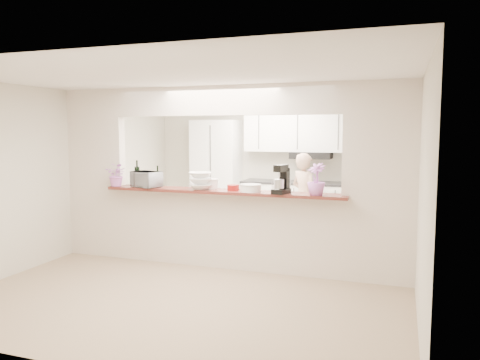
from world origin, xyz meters
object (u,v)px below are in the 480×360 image
at_px(toaster_oven, 146,179).
at_px(person, 304,198).
at_px(stand_mixer, 282,181).
at_px(refrigerator, 386,190).

xyz_separation_m(toaster_oven, person, (1.91, 1.91, -0.45)).
bearing_deg(stand_mixer, person, 92.72).
xyz_separation_m(toaster_oven, stand_mixer, (2.00, -0.04, 0.05)).
relative_size(refrigerator, toaster_oven, 4.16).
distance_m(refrigerator, toaster_oven, 4.23).
height_order(toaster_oven, stand_mixer, stand_mixer).
height_order(toaster_oven, person, person).
xyz_separation_m(refrigerator, toaster_oven, (-3.20, -2.75, 0.35)).
relative_size(refrigerator, stand_mixer, 4.56).
bearing_deg(stand_mixer, toaster_oven, 178.92).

